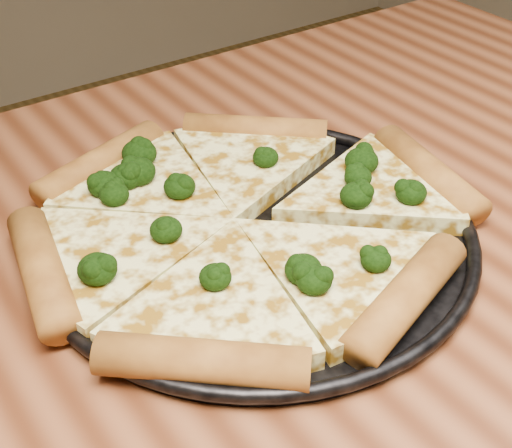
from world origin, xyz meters
TOP-DOWN VIEW (x-y plane):
  - pizza_pan at (0.07, 0.13)m, footprint 0.33×0.33m
  - pizza at (0.06, 0.14)m, footprint 0.36×0.34m
  - broccoli_florets at (0.06, 0.16)m, footprint 0.26×0.24m

SIDE VIEW (x-z plane):
  - pizza_pan at x=0.07m, z-range 0.75..0.77m
  - pizza at x=0.06m, z-range 0.75..0.78m
  - broccoli_florets at x=0.06m, z-range 0.77..0.79m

